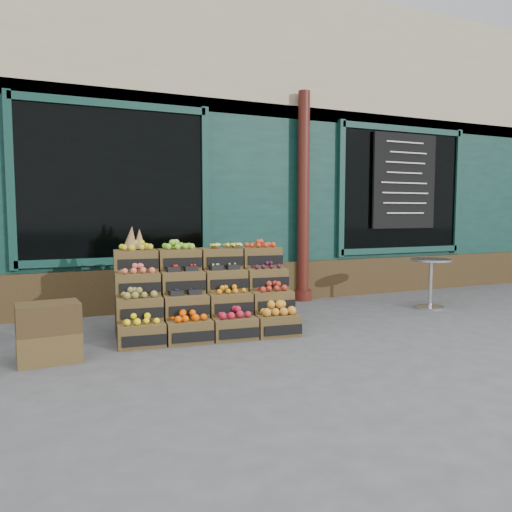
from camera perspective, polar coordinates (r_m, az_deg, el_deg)
name	(u,v)px	position (r m, az deg, el deg)	size (l,w,h in m)	color
ground	(299,338)	(5.54, 4.91, -9.29)	(60.00, 60.00, 0.00)	#49494C
shop_facade	(175,161)	(10.20, -9.25, 10.71)	(12.00, 6.24, 4.80)	#0F342D
crate_display	(204,300)	(5.74, -6.02, -4.97)	(2.04, 1.16, 1.22)	#513E20
spare_crates	(49,332)	(4.99, -22.62, -8.06)	(0.57, 0.41, 0.54)	#513E20
bistro_table	(431,278)	(7.54, 19.32, -2.34)	(0.56, 0.56, 0.71)	#B0B2B7
shopkeeper	(130,234)	(7.45, -14.23, 2.47)	(0.77, 0.51, 2.12)	#185419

